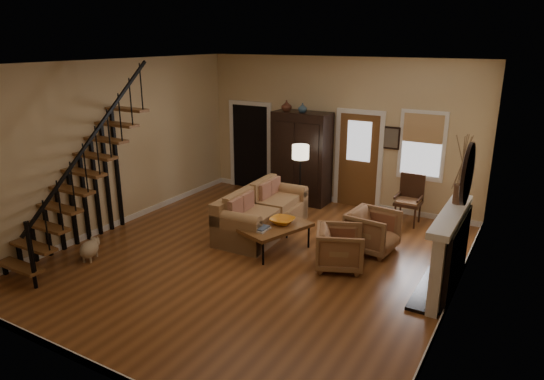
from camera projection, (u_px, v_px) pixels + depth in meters
The scene contains 15 objects.
room at pixel (284, 151), 9.68m from camera, with size 7.00×7.33×3.30m.
staircase at pixel (76, 165), 8.25m from camera, with size 0.94×2.80×3.20m, color brown, non-canonical shape.
fireplace at pixel (452, 245), 7.18m from camera, with size 0.33×1.95×2.30m.
armoire at pixel (302, 158), 11.10m from camera, with size 1.30×0.60×2.10m, color black, non-canonical shape.
vase_a at pixel (287, 106), 10.83m from camera, with size 0.24×0.24×0.25m, color #4C2619.
vase_b at pixel (303, 108), 10.65m from camera, with size 0.20×0.20×0.21m, color #334C60.
sofa at pixel (263, 212), 9.49m from camera, with size 0.97×2.26×0.84m, color #9E7448, non-canonical shape.
coffee_table at pixel (276, 238), 8.69m from camera, with size 0.73×1.25×0.48m, color brown, non-canonical shape.
bowl at pixel (282, 221), 8.71m from camera, with size 0.43×0.43×0.11m, color orange.
books at pixel (261, 228), 8.42m from camera, with size 0.23×0.31×0.06m, color beige, non-canonical shape.
armchair_left at pixel (340, 248), 8.02m from camera, with size 0.76×0.78×0.71m, color brown.
armchair_right at pixel (373, 231), 8.65m from camera, with size 0.80×0.82×0.75m, color brown.
floor_lamp at pixel (300, 181), 10.30m from camera, with size 0.35×0.35×1.55m, color black, non-canonical shape.
side_chair at pixel (408, 200), 9.88m from camera, with size 0.54×0.54×1.02m, color #341C10, non-canonical shape.
dog at pixel (89, 251), 8.35m from camera, with size 0.28×0.48×0.35m, color #C6AE87, non-canonical shape.
Camera 1 is at (4.11, -6.56, 3.68)m, focal length 32.00 mm.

